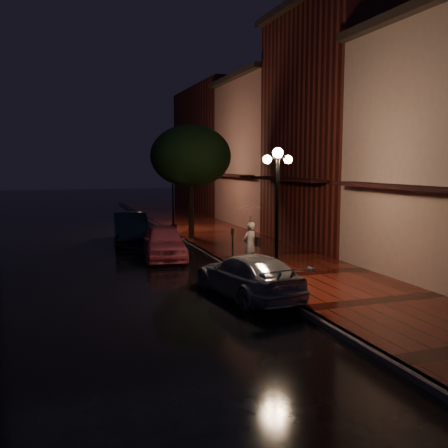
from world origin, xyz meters
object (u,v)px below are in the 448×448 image
object	(u,v)px
streetlamp_near	(277,208)
navy_car	(130,228)
pink_car	(164,242)
woman_with_umbrella	(250,225)
parking_meter	(232,243)
silver_car	(248,276)
street_tree	(191,158)
streetlamp_far	(173,187)

from	to	relation	value
streetlamp_near	navy_car	distance (m)	11.51
pink_car	woman_with_umbrella	xyz separation A→B (m)	(2.46, -3.46, 1.00)
navy_car	parking_meter	xyz separation A→B (m)	(2.71, -7.51, 0.24)
woman_with_umbrella	silver_car	bearing A→B (deg)	45.07
streetlamp_near	silver_car	world-z (taller)	streetlamp_near
pink_car	navy_car	distance (m)	4.74
navy_car	silver_car	world-z (taller)	navy_car
pink_car	parking_meter	bearing A→B (deg)	-46.73
streetlamp_near	parking_meter	xyz separation A→B (m)	(-0.20, 3.48, -1.60)
street_tree	silver_car	bearing A→B (deg)	-96.92
woman_with_umbrella	street_tree	bearing A→B (deg)	-112.07
navy_car	woman_with_umbrella	xyz separation A→B (m)	(3.17, -8.15, 0.96)
streetlamp_near	pink_car	bearing A→B (deg)	109.31
woman_with_umbrella	streetlamp_near	bearing A→B (deg)	62.87
streetlamp_far	silver_car	world-z (taller)	streetlamp_far
navy_car	street_tree	bearing A→B (deg)	5.39
streetlamp_far	silver_car	distance (m)	14.61
pink_car	silver_car	bearing A→B (deg)	-73.05
silver_car	woman_with_umbrella	world-z (taller)	woman_with_umbrella
street_tree	navy_car	size ratio (longest dim) A/B	1.26
street_tree	navy_car	distance (m)	4.71
streetlamp_far	navy_car	bearing A→B (deg)	-134.03
streetlamp_far	silver_car	bearing A→B (deg)	-94.47
navy_car	silver_car	bearing A→B (deg)	-75.83
street_tree	woman_with_umbrella	world-z (taller)	street_tree
street_tree	woman_with_umbrella	size ratio (longest dim) A/B	2.45
silver_car	street_tree	bearing A→B (deg)	-104.59
streetlamp_far	navy_car	xyz separation A→B (m)	(-2.91, -3.02, -1.84)
navy_car	woman_with_umbrella	size ratio (longest dim) A/B	1.94
pink_car	silver_car	xyz separation A→B (m)	(1.08, -6.73, -0.06)
streetlamp_near	pink_car	xyz separation A→B (m)	(-2.21, 6.30, -1.89)
silver_car	navy_car	bearing A→B (deg)	-88.77
streetlamp_far	parking_meter	distance (m)	10.65
street_tree	pink_car	distance (m)	6.37
streetlamp_far	navy_car	world-z (taller)	streetlamp_far
silver_car	woman_with_umbrella	bearing A→B (deg)	-120.58
street_tree	pink_car	size ratio (longest dim) A/B	1.39
silver_car	woman_with_umbrella	xyz separation A→B (m)	(1.38, 3.27, 1.07)
pink_car	silver_car	world-z (taller)	pink_car
streetlamp_near	streetlamp_far	size ratio (longest dim) A/B	1.00
street_tree	silver_car	world-z (taller)	street_tree
streetlamp_far	street_tree	distance (m)	3.44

